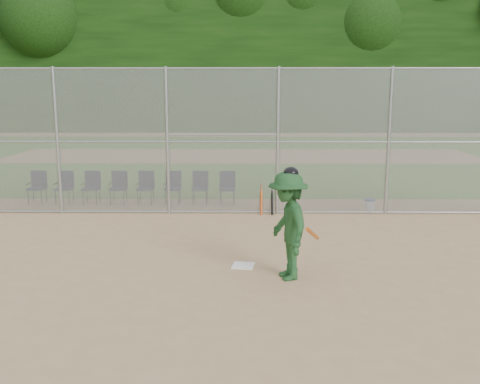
{
  "coord_description": "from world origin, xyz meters",
  "views": [
    {
      "loc": [
        0.12,
        -9.47,
        3.43
      ],
      "look_at": [
        0.0,
        2.5,
        1.1
      ],
      "focal_mm": 40.0,
      "sensor_mm": 36.0,
      "label": 1
    }
  ],
  "objects_px": {
    "home_plate": "(243,266)",
    "water_cooler": "(370,206)",
    "batter_at_plate": "(288,225)",
    "chair_0": "(37,187)"
  },
  "relations": [
    {
      "from": "water_cooler",
      "to": "batter_at_plate",
      "type": "bearing_deg",
      "value": -117.1
    },
    {
      "from": "batter_at_plate",
      "to": "chair_0",
      "type": "height_order",
      "value": "batter_at_plate"
    },
    {
      "from": "batter_at_plate",
      "to": "chair_0",
      "type": "relative_size",
      "value": 2.15
    },
    {
      "from": "batter_at_plate",
      "to": "water_cooler",
      "type": "bearing_deg",
      "value": 62.9
    },
    {
      "from": "batter_at_plate",
      "to": "water_cooler",
      "type": "relative_size",
      "value": 5.42
    },
    {
      "from": "home_plate",
      "to": "chair_0",
      "type": "xyz_separation_m",
      "value": [
        -6.28,
        5.8,
        0.47
      ]
    },
    {
      "from": "home_plate",
      "to": "water_cooler",
      "type": "relative_size",
      "value": 1.1
    },
    {
      "from": "home_plate",
      "to": "batter_at_plate",
      "type": "bearing_deg",
      "value": -39.04
    },
    {
      "from": "chair_0",
      "to": "home_plate",
      "type": "bearing_deg",
      "value": -42.76
    },
    {
      "from": "batter_at_plate",
      "to": "home_plate",
      "type": "bearing_deg",
      "value": 140.96
    }
  ]
}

